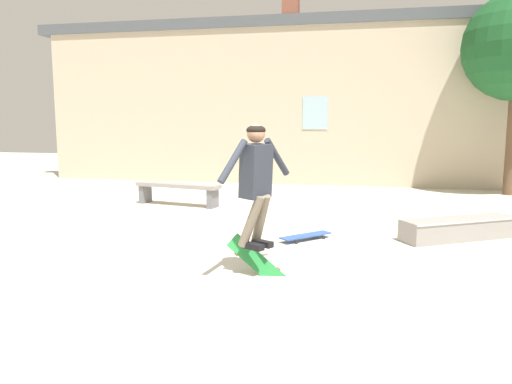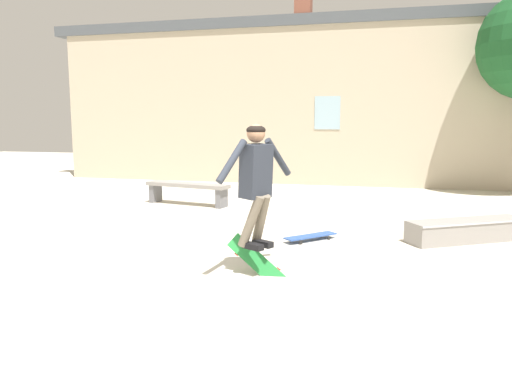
{
  "view_description": "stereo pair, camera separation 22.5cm",
  "coord_description": "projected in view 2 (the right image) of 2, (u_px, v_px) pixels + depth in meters",
  "views": [
    {
      "loc": [
        1.55,
        -4.7,
        1.81
      ],
      "look_at": [
        0.34,
        0.84,
        0.99
      ],
      "focal_mm": 35.0,
      "sensor_mm": 36.0,
      "label": 1
    },
    {
      "loc": [
        1.77,
        -4.65,
        1.81
      ],
      "look_at": [
        0.34,
        0.84,
        0.99
      ],
      "focal_mm": 35.0,
      "sensor_mm": 36.0,
      "label": 2
    }
  ],
  "objects": [
    {
      "name": "building_backdrop",
      "position": [
        322.0,
        99.0,
        13.86
      ],
      "size": [
        16.56,
        0.52,
        5.68
      ],
      "color": "#B7A88E",
      "rests_on": "ground_plane"
    },
    {
      "name": "park_bench",
      "position": [
        187.0,
        189.0,
        10.73
      ],
      "size": [
        1.97,
        0.76,
        0.47
      ],
      "rotation": [
        0.0,
        0.0,
        -0.2
      ],
      "color": "gray",
      "rests_on": "ground_plane"
    },
    {
      "name": "skater",
      "position": [
        256.0,
        175.0,
        5.71
      ],
      "size": [
        0.64,
        1.12,
        1.43
      ],
      "rotation": [
        0.0,
        0.0,
        -0.49
      ],
      "color": "#282D38"
    },
    {
      "name": "skateboard_resting",
      "position": [
        311.0,
        236.0,
        7.55
      ],
      "size": [
        0.75,
        0.78,
        0.08
      ],
      "rotation": [
        0.0,
        0.0,
        0.82
      ],
      "color": "#2D519E",
      "rests_on": "ground_plane"
    },
    {
      "name": "skateboard_flipping",
      "position": [
        257.0,
        261.0,
        5.89
      ],
      "size": [
        0.75,
        0.23,
        0.63
      ],
      "rotation": [
        0.0,
        0.0,
        -0.15
      ],
      "color": "#237F38"
    },
    {
      "name": "skate_ledge",
      "position": [
        467.0,
        230.0,
        7.51
      ],
      "size": [
        1.86,
        1.39,
        0.33
      ],
      "rotation": [
        0.0,
        0.0,
        0.55
      ],
      "color": "gray",
      "rests_on": "ground_plane"
    },
    {
      "name": "ground_plane",
      "position": [
        204.0,
        297.0,
        5.15
      ],
      "size": [
        40.0,
        40.0,
        0.0
      ],
      "primitive_type": "plane",
      "color": "beige"
    }
  ]
}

